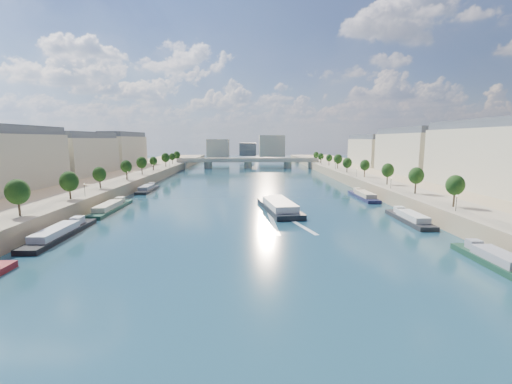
{
  "coord_description": "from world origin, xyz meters",
  "views": [
    {
      "loc": [
        -0.64,
        -39.03,
        23.3
      ],
      "look_at": [
        2.39,
        78.54,
        5.0
      ],
      "focal_mm": 24.0,
      "sensor_mm": 36.0,
      "label": 1
    }
  ],
  "objects": [
    {
      "name": "pave_left",
      "position": [
        -57.0,
        100.0,
        5.05
      ],
      "size": [
        14.0,
        520.0,
        0.1
      ],
      "primitive_type": "cube",
      "color": "gray",
      "rests_on": "quay_left"
    },
    {
      "name": "trees_left",
      "position": [
        -55.0,
        102.0,
        10.48
      ],
      "size": [
        4.8,
        268.8,
        8.26
      ],
      "color": "#382B1E",
      "rests_on": "ground"
    },
    {
      "name": "bridge",
      "position": [
        0.0,
        236.05,
        5.08
      ],
      "size": [
        112.0,
        12.0,
        8.15
      ],
      "color": "#C1B79E",
      "rests_on": "ground"
    },
    {
      "name": "buildings_right",
      "position": [
        85.0,
        112.0,
        16.45
      ],
      "size": [
        16.0,
        226.0,
        23.2
      ],
      "color": "beige",
      "rests_on": "ground"
    },
    {
      "name": "trees_right",
      "position": [
        55.0,
        110.0,
        10.48
      ],
      "size": [
        4.8,
        268.8,
        8.26
      ],
      "color": "#382B1E",
      "rests_on": "ground"
    },
    {
      "name": "wake",
      "position": [
        9.75,
        54.11,
        0.02
      ],
      "size": [
        11.36,
        26.02,
        0.04
      ],
      "color": "silver",
      "rests_on": "ground"
    },
    {
      "name": "moored_barges_left",
      "position": [
        -45.5,
        43.71,
        0.84
      ],
      "size": [
        5.0,
        160.08,
        3.6
      ],
      "color": "#1E1C3F",
      "rests_on": "ground"
    },
    {
      "name": "ground",
      "position": [
        0.0,
        100.0,
        0.0
      ],
      "size": [
        700.0,
        700.0,
        0.0
      ],
      "primitive_type": "plane",
      "color": "#0D2E3A",
      "rests_on": "ground"
    },
    {
      "name": "pave_right",
      "position": [
        57.0,
        100.0,
        5.05
      ],
      "size": [
        14.0,
        520.0,
        0.1
      ],
      "primitive_type": "cube",
      "color": "gray",
      "rests_on": "quay_right"
    },
    {
      "name": "skyline",
      "position": [
        3.19,
        319.52,
        14.66
      ],
      "size": [
        79.0,
        42.0,
        22.0
      ],
      "color": "beige",
      "rests_on": "ground"
    },
    {
      "name": "quay_left",
      "position": [
        -72.0,
        100.0,
        2.5
      ],
      "size": [
        44.0,
        520.0,
        5.0
      ],
      "primitive_type": "cube",
      "color": "#9E8460",
      "rests_on": "ground"
    },
    {
      "name": "moored_barges_right",
      "position": [
        45.5,
        40.15,
        0.84
      ],
      "size": [
        5.0,
        129.48,
        3.6
      ],
      "color": "black",
      "rests_on": "ground"
    },
    {
      "name": "lamps_left",
      "position": [
        -52.5,
        90.0,
        7.78
      ],
      "size": [
        0.36,
        200.36,
        4.28
      ],
      "color": "black",
      "rests_on": "ground"
    },
    {
      "name": "quay_right",
      "position": [
        72.0,
        100.0,
        2.5
      ],
      "size": [
        44.0,
        520.0,
        5.0
      ],
      "primitive_type": "cube",
      "color": "#9E8460",
      "rests_on": "ground"
    },
    {
      "name": "lamps_right",
      "position": [
        52.5,
        105.0,
        7.78
      ],
      "size": [
        0.36,
        200.36,
        4.28
      ],
      "color": "black",
      "rests_on": "ground"
    },
    {
      "name": "buildings_left",
      "position": [
        -85.0,
        112.0,
        16.45
      ],
      "size": [
        16.0,
        226.0,
        23.2
      ],
      "color": "beige",
      "rests_on": "ground"
    },
    {
      "name": "tour_barge",
      "position": [
        9.75,
        70.63,
        1.23
      ],
      "size": [
        13.33,
        32.02,
        4.22
      ],
      "rotation": [
        0.0,
        0.0,
        0.15
      ],
      "color": "black",
      "rests_on": "ground"
    }
  ]
}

